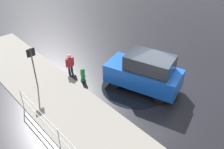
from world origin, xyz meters
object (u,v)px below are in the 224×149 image
Objects in this scene: fire_hydrant at (83,75)px; sign_post at (33,62)px; moving_hatchback at (145,72)px; pedestrian at (70,63)px.

fire_hydrant is 0.33× the size of sign_post.
moving_hatchback is 5.29× the size of fire_hydrant.
pedestrian reaches higher than fire_hydrant.
pedestrian is (3.90, 2.05, -0.34)m from moving_hatchback.
sign_post is at bearing 47.24° from moving_hatchback.
moving_hatchback is 5.76m from sign_post.
sign_post is at bearing 90.38° from pedestrian.
moving_hatchback reaches higher than fire_hydrant.
moving_hatchback is at bearing -132.76° from sign_post.
fire_hydrant is 0.66× the size of pedestrian.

